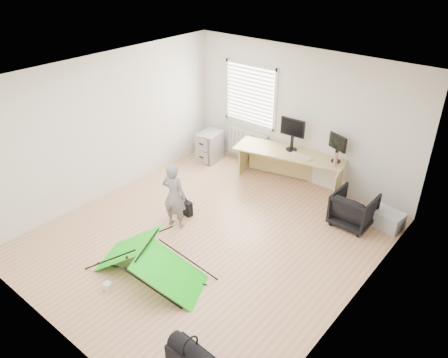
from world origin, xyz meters
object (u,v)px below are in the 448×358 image
Objects in this scene: filing_cabinet at (210,146)px; monitor_left at (292,139)px; kite at (149,260)px; laptop_bag at (184,206)px; desk at (289,169)px; storage_crate at (387,219)px; monitor_right at (337,152)px; thermos at (336,160)px; person at (174,195)px; office_chair at (354,209)px.

monitor_left is (1.95, 0.23, 0.66)m from filing_cabinet.
laptop_bag is (-0.77, 1.53, -0.14)m from kite.
desk is 4.07× the size of storage_crate.
desk reaches higher than filing_cabinet.
desk reaches higher than kite.
monitor_right is 1.50m from storage_crate.
kite is (-0.10, -3.71, -0.71)m from monitor_left.
storage_crate is (1.23, -0.34, -0.80)m from monitor_right.
desk is 1.98m from filing_cabinet.
desk is at bearing -77.22° from monitor_left.
filing_cabinet is 0.37× the size of kite.
person is (-1.70, -2.47, -0.27)m from thermos.
desk is 1.08m from thermos.
monitor_left is 1.00m from thermos.
filing_cabinet is 4.10m from storage_crate.
person is 2.25× the size of storage_crate.
office_chair is 0.57× the size of person.
monitor_right reaches higher than kite.
laptop_bag is at bearing -126.68° from desk.
monitor_left is at bearing 75.46° from laptop_bag.
monitor_right is 1.12× the size of laptop_bag.
monitor_right is (0.89, 0.19, 0.57)m from desk.
desk is 3.32× the size of filing_cabinet.
monitor_left is at bearing 92.09° from desk.
person is (-0.72, -2.55, -0.38)m from monitor_left.
laptop_bag is (-1.86, -2.11, -0.74)m from thermos.
monitor_right is 1.63× the size of thermos.
office_chair reaches higher than kite.
desk is 8.54× the size of thermos.
filing_cabinet reaches higher than kite.
office_chair is 0.61m from storage_crate.
desk is 4.31× the size of monitor_left.
desk is 2.13m from storage_crate.
office_chair is (1.65, -0.55, -0.68)m from monitor_left.
storage_crate is (4.09, -0.01, -0.18)m from filing_cabinet.
desk is 1.22× the size of kite.
laptop_bag is at bearing -147.11° from storage_crate.
monitor_left is at bearing -2.64° from filing_cabinet.
monitor_right is 4.00m from kite.
laptop_bag is at bearing -131.39° from thermos.
monitor_right is at bearing 59.19° from laptop_bag.
thermos is at bearing -35.38° from office_chair.
kite is 4.81× the size of laptop_bag.
person is at bearing -60.40° from laptop_bag.
monitor_left is 2.31m from storage_crate.
person is 3.71m from storage_crate.
monitor_left is 3.78m from kite.
office_chair is at bearing 37.37° from kite.
desk is at bearing -15.51° from office_chair.
desk is 2.58m from person.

